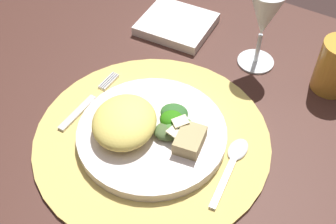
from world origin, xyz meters
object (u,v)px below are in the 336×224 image
Objects in this scene: amber_tumbler at (336,66)px; napkin at (177,24)px; wine_glass at (264,17)px; fork at (87,103)px; spoon at (234,159)px; dinner_plate at (152,134)px; dining_table at (187,180)px.

napkin is at bearing 179.07° from amber_tumbler.
wine_glass is (0.18, -0.01, 0.10)m from napkin.
amber_tumbler is at bearing 37.86° from fork.
wine_glass is at bearing 51.89° from fork.
spoon is at bearing 5.18° from fork.
dinner_plate is 0.29m from wine_glass.
wine_glass is at bearing -4.12° from napkin.
spoon is at bearing -74.43° from wine_glass.
dining_table is 9.19× the size of napkin.
amber_tumbler reaches higher than fork.
amber_tumbler reaches higher than spoon.
spoon is at bearing 11.79° from dinner_plate.
dining_table is at bearing 158.31° from spoon.
fork is at bearing -159.46° from dining_table.
wine_glass is at bearing -176.73° from amber_tumbler.
dinner_plate is 0.30m from napkin.
fork is 1.12× the size of spoon.
napkin is 1.43× the size of amber_tumbler.
napkin is (-0.15, 0.21, 0.19)m from dining_table.
dining_table is 0.26m from fork.
spoon is at bearing -21.69° from dining_table.
wine_glass reaches higher than napkin.
wine_glass is 1.58× the size of amber_tumbler.
fork is 0.27m from napkin.
napkin is (0.02, 0.27, 0.00)m from fork.
dinner_plate is at bearing -116.88° from dining_table.
spoon is at bearing -44.81° from napkin.
amber_tumbler is (0.34, 0.27, 0.04)m from fork.
napkin reaches higher than spoon.
dinner_plate is at bearing -104.39° from wine_glass.
spoon is 0.89× the size of wine_glass.
dining_table is 0.35m from amber_tumbler.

